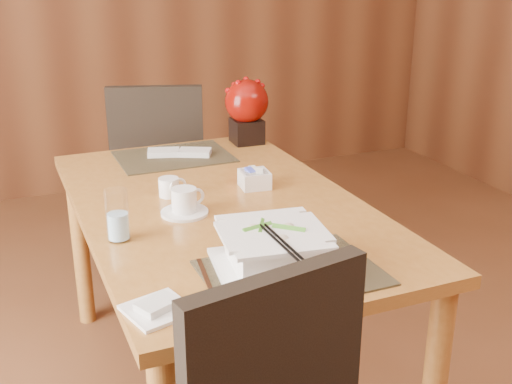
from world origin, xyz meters
name	(u,v)px	position (x,y,z in m)	size (l,w,h in m)	color
dining_table	(220,229)	(0.00, 0.60, 0.65)	(0.90, 1.50, 0.75)	#A96D2F
placemat_near	(292,273)	(0.00, 0.05, 0.75)	(0.45, 0.33, 0.01)	black
placemat_far	(174,157)	(0.00, 1.15, 0.75)	(0.45, 0.33, 0.01)	black
soup_setting	(273,251)	(-0.04, 0.08, 0.81)	(0.33, 0.33, 0.12)	white
coffee_cup	(184,203)	(-0.14, 0.55, 0.79)	(0.15, 0.15, 0.09)	white
water_glass	(117,215)	(-0.37, 0.43, 0.83)	(0.07, 0.07, 0.15)	white
creamer_jug	(169,187)	(-0.14, 0.73, 0.78)	(0.09, 0.09, 0.06)	white
sugar_caddy	(254,179)	(0.17, 0.69, 0.78)	(0.10, 0.10, 0.06)	white
berry_decor	(247,107)	(0.36, 1.24, 0.91)	(0.19, 0.19, 0.28)	black
napkins_far	(181,152)	(0.03, 1.15, 0.77)	(0.26, 0.09, 0.02)	silver
bread_plate	(158,310)	(-0.37, 0.00, 0.75)	(0.14, 0.14, 0.01)	white
far_chair	(160,168)	(0.06, 1.64, 0.55)	(0.57, 0.57, 0.97)	black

